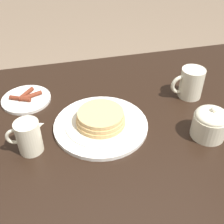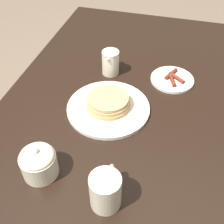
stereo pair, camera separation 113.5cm
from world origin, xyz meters
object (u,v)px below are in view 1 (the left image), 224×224
pancake_plate (101,122)px  coffee_mug (191,83)px  creamer_pitcher (29,136)px  side_plate_bacon (26,99)px  sugar_bowl (210,123)px

pancake_plate → coffee_mug: coffee_mug is taller
coffee_mug → creamer_pitcher: (0.53, 0.13, -0.00)m
side_plate_bacon → coffee_mug: 0.55m
sugar_bowl → creamer_pitcher: bearing=-7.2°
pancake_plate → side_plate_bacon: bearing=-41.6°
pancake_plate → coffee_mug: 0.34m
pancake_plate → creamer_pitcher: 0.21m
creamer_pitcher → sugar_bowl: bearing=172.8°
pancake_plate → sugar_bowl: (-0.29, 0.11, 0.03)m
pancake_plate → creamer_pitcher: size_ratio=2.61×
creamer_pitcher → sugar_bowl: 0.50m
coffee_mug → sugar_bowl: coffee_mug is taller
side_plate_bacon → creamer_pitcher: (-0.01, 0.24, 0.04)m
pancake_plate → sugar_bowl: 0.31m
coffee_mug → sugar_bowl: bearing=79.5°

